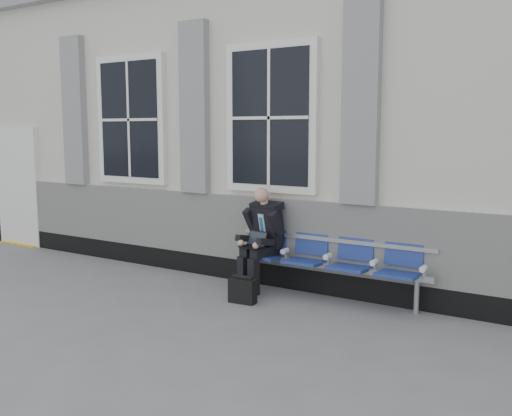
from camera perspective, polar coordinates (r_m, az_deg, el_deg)
The scene contains 5 objects.
ground at distance 6.87m, azimuth -7.42°, elevation -10.00°, with size 70.00×70.00×0.00m, color slate.
station_building at distance 9.49m, azimuth 5.85°, elevation 8.53°, with size 14.40×4.40×4.49m.
bench at distance 7.15m, azimuth 7.41°, elevation -4.70°, with size 2.60×0.47×0.91m.
businessman at distance 7.42m, azimuth 0.57°, elevation -2.68°, with size 0.57×0.76×1.36m.
briefcase at distance 7.01m, azimuth -1.36°, elevation -8.22°, with size 0.35×0.17×0.34m.
Camera 1 is at (4.18, -5.03, 2.08)m, focal length 40.00 mm.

